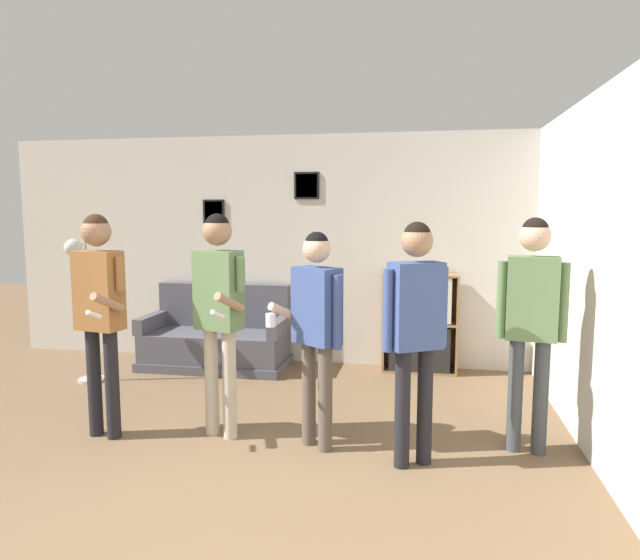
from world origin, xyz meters
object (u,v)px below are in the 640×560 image
floor_lamp (86,270)px  drinking_cup (417,269)px  person_player_foreground_left (99,300)px  couch (217,340)px  person_player_foreground_center (218,300)px  bookshelf (420,323)px  person_spectator_far_right (532,309)px  person_spectator_near_bookshelf (415,317)px  person_watcher_holding_cup (316,317)px

floor_lamp → drinking_cup: size_ratio=16.74×
person_player_foreground_left → drinking_cup: bearing=44.2°
person_player_foreground_left → drinking_cup: 3.40m
couch → person_player_foreground_left: size_ratio=0.94×
person_player_foreground_center → bookshelf: bearing=54.5°
bookshelf → floor_lamp: floor_lamp is taller
floor_lamp → person_player_foreground_center: bearing=-31.9°
floor_lamp → person_spectator_far_right: 4.41m
person_spectator_near_bookshelf → drinking_cup: person_spectator_near_bookshelf is taller
couch → floor_lamp: size_ratio=1.03×
person_player_foreground_center → person_watcher_holding_cup: (0.80, -0.08, -0.10)m
couch → person_spectator_far_right: size_ratio=0.95×
floor_lamp → person_spectator_far_right: bearing=-13.9°
floor_lamp → person_spectator_near_bookshelf: (3.44, -1.44, -0.12)m
person_player_foreground_center → drinking_cup: bearing=55.3°
person_player_foreground_center → drinking_cup: 2.66m
floor_lamp → person_player_foreground_center: 2.24m
person_player_foreground_left → person_spectator_near_bookshelf: bearing=-1.8°
person_watcher_holding_cup → bookshelf: bearing=71.4°
bookshelf → person_spectator_far_right: bearing=-68.4°
bookshelf → drinking_cup: (-0.05, 0.00, 0.61)m
bookshelf → person_watcher_holding_cup: 2.43m
couch → person_watcher_holding_cup: 2.71m
floor_lamp → person_spectator_near_bookshelf: person_spectator_near_bookshelf is taller
person_player_foreground_left → drinking_cup: (2.44, 2.37, 0.05)m
floor_lamp → drinking_cup: floor_lamp is taller
couch → person_player_foreground_left: 2.33m
person_spectator_near_bookshelf → person_player_foreground_left: bearing=178.2°
couch → person_player_foreground_center: person_player_foreground_center is taller
person_spectator_far_right → drinking_cup: person_spectator_far_right is taller
person_player_foreground_center → person_player_foreground_left: bearing=-169.0°
floor_lamp → person_player_foreground_left: (0.97, -1.36, -0.08)m
floor_lamp → person_spectator_near_bookshelf: bearing=-22.7°
person_spectator_near_bookshelf → person_watcher_holding_cup: bearing=166.3°
bookshelf → person_player_foreground_center: size_ratio=0.62×
drinking_cup → floor_lamp: bearing=-163.5°
couch → floor_lamp: 1.65m
person_player_foreground_left → person_spectator_far_right: bearing=5.2°
person_spectator_near_bookshelf → drinking_cup: (-0.03, 2.45, 0.09)m
person_spectator_near_bookshelf → person_spectator_far_right: size_ratio=0.98×
floor_lamp → person_spectator_near_bookshelf: size_ratio=0.93×
couch → person_spectator_far_right: (3.16, -1.87, 0.80)m
person_player_foreground_left → couch: bearing=86.3°
couch → drinking_cup: size_ratio=17.32×
floor_lamp → person_spectator_near_bookshelf: 3.73m
couch → person_player_foreground_left: (-0.14, -2.18, 0.81)m
couch → person_spectator_far_right: 3.76m
floor_lamp → drinking_cup: bearing=16.5°
person_player_foreground_center → person_spectator_near_bookshelf: (1.54, -0.26, -0.04)m
couch → drinking_cup: 2.46m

